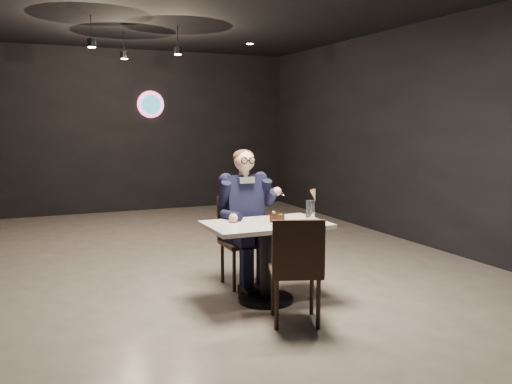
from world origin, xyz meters
name	(u,v)px	position (x,y,z in m)	size (l,w,h in m)	color
floor	(173,273)	(0.00, 0.00, 0.00)	(9.00, 9.00, 0.00)	gray
wall_sign	(151,104)	(0.80, 4.47, 2.00)	(0.50, 0.06, 0.50)	pink
pendant_lights	(131,34)	(0.00, 2.00, 2.88)	(1.40, 1.20, 0.36)	black
main_table	(266,262)	(0.55, -1.26, 0.38)	(1.10, 0.70, 0.75)	silver
chair_far	(243,241)	(0.55, -0.71, 0.46)	(0.42, 0.46, 0.92)	black
chair_near	(295,269)	(0.55, -1.85, 0.46)	(0.42, 0.46, 0.92)	black
seated_man	(243,216)	(0.55, -0.71, 0.72)	(0.60, 0.80, 1.44)	black
dessert_plate	(279,223)	(0.64, -1.36, 0.76)	(0.21, 0.21, 0.01)	white
cake_slice	(277,218)	(0.63, -1.35, 0.80)	(0.11, 0.09, 0.08)	black
mint_leaf	(280,214)	(0.64, -1.38, 0.84)	(0.06, 0.04, 0.01)	#37882C
sundae_glass	(310,211)	(0.98, -1.34, 0.85)	(0.09, 0.09, 0.19)	silver
wafer_cone	(314,195)	(1.02, -1.33, 0.99)	(0.06, 0.06, 0.12)	tan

